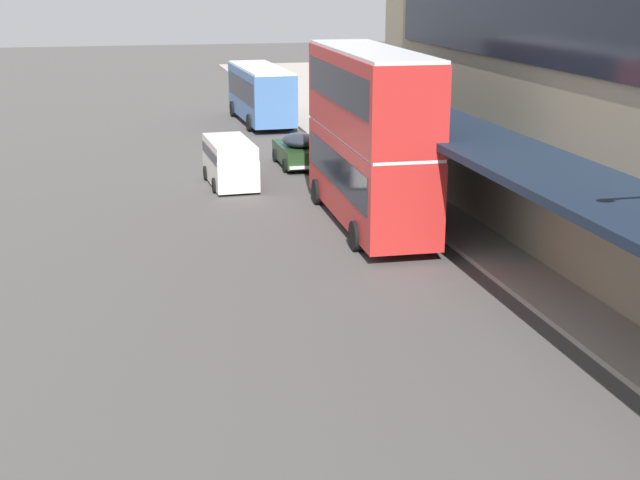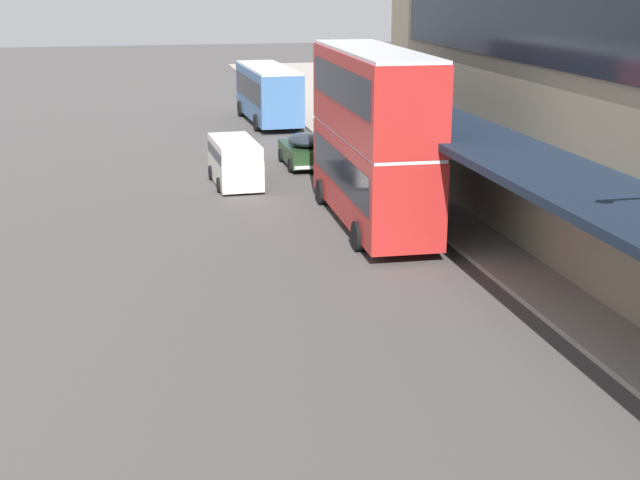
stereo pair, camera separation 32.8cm
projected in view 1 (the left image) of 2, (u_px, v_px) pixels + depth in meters
The scene contains 4 objects.
transit_bus_kerbside_front at pixel (261, 91), 54.03m from camera, with size 2.95×9.18×3.42m.
transit_bus_kerbside_rear at pixel (369, 132), 31.35m from camera, with size 2.85×9.89×6.26m.
sedan_lead_near at pixel (299, 150), 41.95m from camera, with size 1.98×4.23×1.60m.
vw_van at pixel (229, 160), 38.19m from camera, with size 2.03×4.61×1.96m.
Camera 1 is at (-4.63, -0.82, 8.64)m, focal length 50.00 mm.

